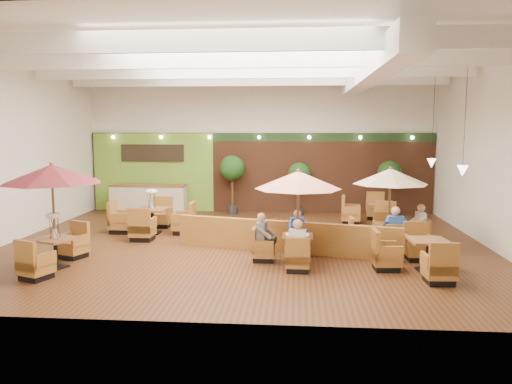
# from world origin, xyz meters

# --- Properties ---
(room) EXTENTS (14.04, 14.00, 5.52)m
(room) POSITION_xyz_m (0.25, 1.22, 3.63)
(room) COLOR #381E0F
(room) RESTS_ON ground
(service_counter) EXTENTS (3.00, 0.75, 1.18)m
(service_counter) POSITION_xyz_m (-4.40, 5.10, 0.58)
(service_counter) COLOR beige
(service_counter) RESTS_ON ground
(booth_divider) EXTENTS (6.17, 1.69, 0.87)m
(booth_divider) POSITION_xyz_m (1.20, -0.83, 0.44)
(booth_divider) COLOR brown
(booth_divider) RESTS_ON ground
(table_0) EXTENTS (2.39, 2.69, 2.59)m
(table_0) POSITION_xyz_m (-4.34, -2.84, 1.96)
(table_0) COLOR brown
(table_0) RESTS_ON ground
(table_1) EXTENTS (2.25, 2.31, 2.39)m
(table_1) POSITION_xyz_m (1.49, -1.80, 1.73)
(table_1) COLOR brown
(table_1) RESTS_ON ground
(table_2) EXTENTS (2.25, 2.25, 2.32)m
(table_2) POSITION_xyz_m (4.17, 0.10, 1.60)
(table_2) COLOR brown
(table_2) RESTS_ON ground
(table_3) EXTENTS (2.77, 2.77, 1.60)m
(table_3) POSITION_xyz_m (-3.15, 1.33, 0.44)
(table_3) COLOR brown
(table_3) RESTS_ON ground
(table_4) EXTENTS (1.77, 2.62, 0.97)m
(table_4) POSITION_xyz_m (4.37, -2.38, 0.36)
(table_4) COLOR brown
(table_4) RESTS_ON ground
(table_5) EXTENTS (1.88, 2.76, 1.01)m
(table_5) POSITION_xyz_m (4.18, 3.51, 0.38)
(table_5) COLOR brown
(table_5) RESTS_ON ground
(topiary_0) EXTENTS (1.01, 1.01, 2.35)m
(topiary_0) POSITION_xyz_m (-1.04, 5.30, 1.75)
(topiary_0) COLOR black
(topiary_0) RESTS_ON ground
(topiary_1) EXTENTS (0.89, 0.89, 2.08)m
(topiary_1) POSITION_xyz_m (1.62, 5.30, 1.55)
(topiary_1) COLOR black
(topiary_1) RESTS_ON ground
(topiary_2) EXTENTS (0.93, 0.93, 2.16)m
(topiary_2) POSITION_xyz_m (5.11, 5.30, 1.61)
(topiary_2) COLOR black
(topiary_2) RESTS_ON ground
(diner_0) EXTENTS (0.41, 0.34, 0.81)m
(diner_0) POSITION_xyz_m (1.55, -2.67, 0.76)
(diner_0) COLOR silver
(diner_0) RESTS_ON ground
(diner_1) EXTENTS (0.38, 0.32, 0.74)m
(diner_1) POSITION_xyz_m (1.55, -0.93, 0.74)
(diner_1) COLOR #2958B4
(diner_1) RESTS_ON ground
(diner_2) EXTENTS (0.35, 0.41, 0.80)m
(diner_2) POSITION_xyz_m (0.68, -1.80, 0.76)
(diner_2) COLOR slate
(diner_2) RESTS_ON ground
(diner_3) EXTENTS (0.43, 0.35, 0.85)m
(diner_3) POSITION_xyz_m (4.17, -0.75, 0.78)
(diner_3) COLOR #2958B4
(diner_3) RESTS_ON ground
(diner_4) EXTENTS (0.32, 0.39, 0.79)m
(diner_4) POSITION_xyz_m (5.02, 0.10, 0.75)
(diner_4) COLOR silver
(diner_4) RESTS_ON ground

